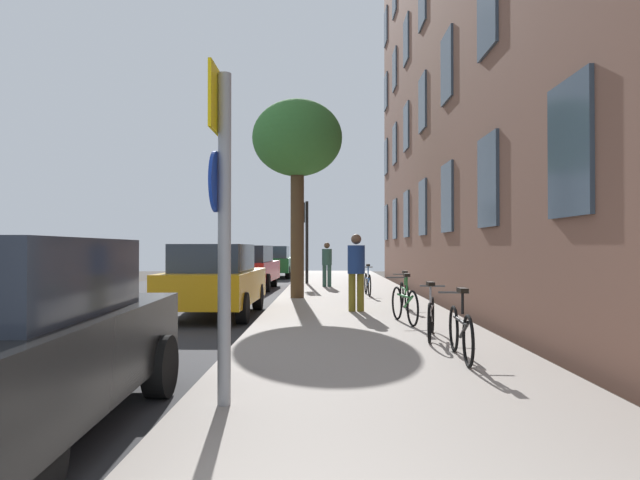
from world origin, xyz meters
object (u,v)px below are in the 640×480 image
Objects in this scene: sign_post at (222,207)px; car_3 at (274,261)px; car_1 at (215,279)px; bicycle_4 at (368,283)px; bicycle_0 at (461,331)px; bicycle_1 at (431,316)px; bicycle_2 at (405,304)px; bicycle_3 at (404,294)px; pedestrian_1 at (327,261)px; car_2 at (249,267)px; car_0 at (13,338)px; tree_near at (297,141)px; pedestrian_0 at (356,267)px; traffic_light at (304,227)px.

sign_post is 0.69× the size of car_3.
car_1 is 0.93× the size of car_3.
bicycle_4 is 0.40× the size of car_1.
bicycle_0 reaches higher than bicycle_1.
car_3 is (-4.17, 18.61, 0.35)m from bicycle_2.
sign_post is 4.90m from bicycle_1.
bicycle_3 is 0.99× the size of pedestrian_1.
car_1 is at bearing -87.63° from car_2.
bicycle_2 is at bearing 95.44° from bicycle_1.
bicycle_0 is 13.73m from pedestrian_1.
bicycle_1 is 0.99× the size of bicycle_4.
sign_post is at bearing 25.21° from car_0.
tree_near is at bearing 112.84° from bicycle_2.
bicycle_3 is (2.82, 8.31, -1.47)m from sign_post.
tree_near is 5.16m from pedestrian_0.
bicycle_3 is at bearing -58.43° from car_2.
car_0 is at bearing -145.77° from bicycle_0.
bicycle_2 is 2.67m from bicycle_3.
pedestrian_0 reaches higher than pedestrian_1.
car_1 is (-1.64, -10.07, -1.54)m from traffic_light.
car_0 is (-4.16, -4.59, 0.37)m from bicycle_1.
car_0 reaches higher than bicycle_0.
pedestrian_0 is (-0.81, 2.01, 0.62)m from bicycle_2.
tree_near is 3.41× the size of bicycle_2.
bicycle_2 is 10.22m from pedestrian_1.
traffic_light is 0.58× the size of tree_near.
tree_near is at bearing -159.52° from bicycle_4.
tree_near is 1.28× the size of car_2.
bicycle_4 is 1.01× the size of pedestrian_1.
traffic_light is 18.54m from car_0.
traffic_light is at bearing 115.23° from pedestrian_1.
bicycle_0 is (2.58, -15.53, -1.90)m from traffic_light.
pedestrian_1 is (0.90, -1.92, -1.34)m from traffic_light.
pedestrian_1 is 0.36× the size of car_2.
traffic_light is at bearing 89.63° from sign_post.
car_0 is at bearing -88.80° from car_2.
car_3 is (-2.72, 8.51, -0.20)m from pedestrian_1.
car_2 is (-4.33, 10.28, 0.35)m from bicycle_2.
car_0 is (-4.22, -2.87, 0.36)m from bicycle_0.
tree_near is 3.47× the size of bicycle_4.
bicycle_3 is 0.36× the size of car_3.
pedestrian_1 is at bearing 94.49° from pedestrian_0.
traffic_light is 2.05× the size of bicycle_3.
bicycle_1 is 5.61m from car_1.
sign_post reaches higher than pedestrian_1.
car_3 is (-3.93, 12.35, 0.35)m from bicycle_4.
bicycle_0 is 1.04× the size of bicycle_1.
traffic_light is 10.32m from car_1.
bicycle_2 is 0.40× the size of car_0.
bicycle_0 is (2.54, -9.00, -4.13)m from tree_near.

